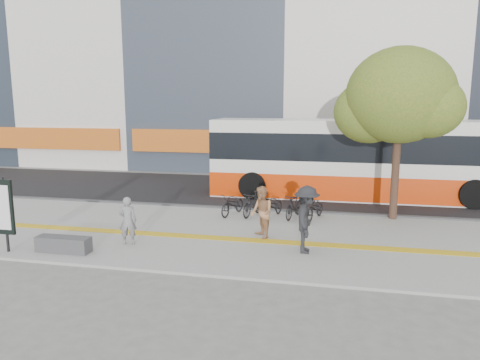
% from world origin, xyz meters
% --- Properties ---
extents(ground, '(120.00, 120.00, 0.00)m').
position_xyz_m(ground, '(0.00, 0.00, 0.00)').
color(ground, '#64635F').
rests_on(ground, ground).
extents(sidewalk, '(40.00, 7.00, 0.08)m').
position_xyz_m(sidewalk, '(0.00, 1.50, 0.04)').
color(sidewalk, gray).
rests_on(sidewalk, ground).
extents(tactile_strip, '(40.00, 0.45, 0.01)m').
position_xyz_m(tactile_strip, '(0.00, 1.00, 0.09)').
color(tactile_strip, gold).
rests_on(tactile_strip, sidewalk).
extents(street, '(40.00, 8.00, 0.06)m').
position_xyz_m(street, '(0.00, 9.00, 0.03)').
color(street, black).
rests_on(street, ground).
extents(curb, '(40.00, 0.25, 0.14)m').
position_xyz_m(curb, '(0.00, 5.00, 0.07)').
color(curb, '#38383B').
rests_on(curb, ground).
extents(bench, '(1.60, 0.45, 0.45)m').
position_xyz_m(bench, '(-2.60, -1.20, 0.30)').
color(bench, '#38383B').
rests_on(bench, sidewalk).
extents(signboard, '(0.55, 0.10, 2.20)m').
position_xyz_m(signboard, '(-4.20, -1.51, 1.37)').
color(signboard, black).
rests_on(signboard, sidewalk).
extents(street_tree, '(4.40, 3.80, 6.31)m').
position_xyz_m(street_tree, '(7.18, 4.82, 4.51)').
color(street_tree, '#321F17').
rests_on(street_tree, sidewalk).
extents(bus, '(13.19, 3.13, 3.51)m').
position_xyz_m(bus, '(6.03, 8.50, 1.71)').
color(bus, silver).
rests_on(bus, street).
extents(bicycle_row, '(4.14, 1.70, 0.94)m').
position_xyz_m(bicycle_row, '(2.80, 4.00, 0.52)').
color(bicycle_row, black).
rests_on(bicycle_row, sidewalk).
extents(seated_woman, '(0.62, 0.49, 1.48)m').
position_xyz_m(seated_woman, '(-1.09, -0.14, 0.82)').
color(seated_woman, black).
rests_on(seated_woman, sidewalk).
extents(pedestrian_tan, '(0.96, 1.02, 1.67)m').
position_xyz_m(pedestrian_tan, '(2.79, 1.34, 0.91)').
color(pedestrian_tan, '#AC7851').
rests_on(pedestrian_tan, sidewalk).
extents(pedestrian_dark, '(0.73, 1.26, 1.95)m').
position_xyz_m(pedestrian_dark, '(4.27, 0.23, 1.05)').
color(pedestrian_dark, black).
rests_on(pedestrian_dark, sidewalk).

